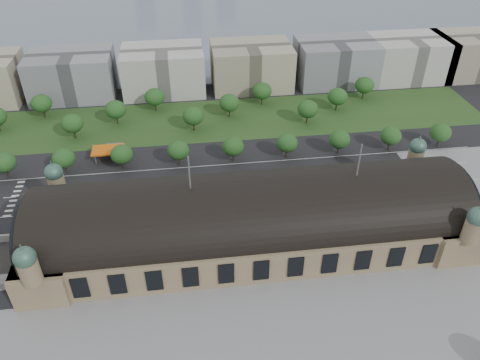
{
  "coord_description": "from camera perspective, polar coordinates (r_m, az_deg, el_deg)",
  "views": [
    {
      "loc": [
        -19.99,
        -121.01,
        113.77
      ],
      "look_at": [
        -1.6,
        18.45,
        14.0
      ],
      "focal_mm": 35.0,
      "sensor_mm": 36.0,
      "label": 1
    }
  ],
  "objects": [
    {
      "name": "ground",
      "position": [
        167.29,
        1.38,
        -7.52
      ],
      "size": [
        900.0,
        900.0,
        0.0
      ],
      "primitive_type": "plane",
      "color": "black",
      "rests_on": "ground"
    },
    {
      "name": "station",
      "position": [
        160.48,
        1.43,
        -4.82
      ],
      "size": [
        150.0,
        48.4,
        44.3
      ],
      "color": "#91835A",
      "rests_on": "ground"
    },
    {
      "name": "plaza_south",
      "position": [
        140.62,
        8.52,
        -19.25
      ],
      "size": [
        190.0,
        48.0,
        0.12
      ],
      "primitive_type": "cube",
      "color": "gray",
      "rests_on": "ground"
    },
    {
      "name": "road_slab",
      "position": [
        195.52,
        -6.11,
        -0.47
      ],
      "size": [
        260.0,
        26.0,
        0.1
      ],
      "primitive_type": "cube",
      "color": "black",
      "rests_on": "ground"
    },
    {
      "name": "grass_belt",
      "position": [
        242.43,
        -5.49,
        7.19
      ],
      "size": [
        300.0,
        45.0,
        0.1
      ],
      "primitive_type": "cube",
      "color": "#2B4A1D",
      "rests_on": "ground"
    },
    {
      "name": "petrol_station",
      "position": [
        219.4,
        -15.35,
        3.63
      ],
      "size": [
        14.0,
        13.0,
        5.05
      ],
      "color": "orange",
      "rests_on": "ground"
    },
    {
      "name": "lake",
      "position": [
        434.64,
        -4.91,
        20.05
      ],
      "size": [
        700.0,
        320.0,
        0.08
      ],
      "primitive_type": "cube",
      "color": "slate",
      "rests_on": "ground"
    },
    {
      "name": "office_2",
      "position": [
        280.14,
        -19.77,
        11.98
      ],
      "size": [
        45.0,
        32.0,
        24.0
      ],
      "primitive_type": "cube",
      "color": "gray",
      "rests_on": "ground"
    },
    {
      "name": "office_3",
      "position": [
        273.82,
        -9.31,
        13.07
      ],
      "size": [
        45.0,
        32.0,
        24.0
      ],
      "primitive_type": "cube",
      "color": "beige",
      "rests_on": "ground"
    },
    {
      "name": "office_4",
      "position": [
        276.55,
        1.37,
        13.74
      ],
      "size": [
        45.0,
        32.0,
        24.0
      ],
      "primitive_type": "cube",
      "color": "#B3A88C",
      "rests_on": "ground"
    },
    {
      "name": "office_5",
      "position": [
        288.06,
        11.56,
        13.96
      ],
      "size": [
        45.0,
        32.0,
        24.0
      ],
      "primitive_type": "cube",
      "color": "gray",
      "rests_on": "ground"
    },
    {
      "name": "office_6",
      "position": [
        305.13,
        19.85,
        13.82
      ],
      "size": [
        45.0,
        32.0,
        24.0
      ],
      "primitive_type": "cube",
      "color": "beige",
      "rests_on": "ground"
    },
    {
      "name": "office_7",
      "position": [
        324.81,
        26.37,
        13.52
      ],
      "size": [
        45.0,
        32.0,
        24.0
      ],
      "primitive_type": "cube",
      "color": "#B3A88C",
      "rests_on": "ground"
    },
    {
      "name": "tree_row_1",
      "position": [
        217.64,
        -26.81,
        1.93
      ],
      "size": [
        9.6,
        9.6,
        11.52
      ],
      "color": "#2D2116",
      "rests_on": "ground"
    },
    {
      "name": "tree_row_2",
      "position": [
        210.46,
        -20.7,
        2.49
      ],
      "size": [
        9.6,
        9.6,
        11.52
      ],
      "color": "#2D2116",
      "rests_on": "ground"
    },
    {
      "name": "tree_row_3",
      "position": [
        205.85,
        -14.23,
        3.05
      ],
      "size": [
        9.6,
        9.6,
        11.52
      ],
      "color": "#2D2116",
      "rests_on": "ground"
    },
    {
      "name": "tree_row_4",
      "position": [
        203.98,
        -7.54,
        3.59
      ],
      "size": [
        9.6,
        9.6,
        11.52
      ],
      "color": "#2D2116",
      "rests_on": "ground"
    },
    {
      "name": "tree_row_5",
      "position": [
        204.91,
        -0.82,
        4.08
      ],
      "size": [
        9.6,
        9.6,
        11.52
      ],
      "color": "#2D2116",
      "rests_on": "ground"
    },
    {
      "name": "tree_row_6",
      "position": [
        208.63,
        5.76,
        4.51
      ],
      "size": [
        9.6,
        9.6,
        11.52
      ],
      "color": "#2D2116",
      "rests_on": "ground"
    },
    {
      "name": "tree_row_7",
      "position": [
        214.97,
        12.03,
        4.86
      ],
      "size": [
        9.6,
        9.6,
        11.52
      ],
      "color": "#2D2116",
      "rests_on": "ground"
    },
    {
      "name": "tree_row_8",
      "position": [
        223.72,
        17.89,
        5.13
      ],
      "size": [
        9.6,
        9.6,
        11.52
      ],
      "color": "#2D2116",
      "rests_on": "ground"
    },
    {
      "name": "tree_row_9",
      "position": [
        234.62,
        23.26,
        5.34
      ],
      "size": [
        9.6,
        9.6,
        11.52
      ],
      "color": "#2D2116",
      "rests_on": "ground"
    },
    {
      "name": "tree_belt_2",
      "position": [
        261.44,
        -23.05,
        8.6
      ],
      "size": [
        10.4,
        10.4,
        12.48
      ],
      "color": "#2D2116",
      "rests_on": "ground"
    },
    {
      "name": "tree_belt_3",
      "position": [
        235.81,
        -19.76,
        6.52
      ],
      "size": [
        10.4,
        10.4,
        12.48
      ],
      "color": "#2D2116",
      "rests_on": "ground"
    },
    {
      "name": "tree_belt_4",
      "position": [
        242.89,
        -14.94,
        8.31
      ],
      "size": [
        10.4,
        10.4,
        12.48
      ],
      "color": "#2D2116",
      "rests_on": "ground"
    },
    {
      "name": "tree_belt_5",
      "position": [
        251.78,
        -10.38,
        9.93
      ],
      "size": [
        10.4,
        10.4,
        12.48
      ],
      "color": "#2D2116",
      "rests_on": "ground"
    },
    {
      "name": "tree_belt_6",
      "position": [
        229.81,
        -5.72,
        7.77
      ],
      "size": [
        10.4,
        10.4,
        12.48
      ],
      "color": "#2D2116",
      "rests_on": "ground"
    },
    {
      "name": "tree_belt_7",
      "position": [
        241.59,
        -1.31,
        9.38
      ],
      "size": [
        10.4,
        10.4,
        12.48
      ],
      "color": "#2D2116",
      "rests_on": "ground"
    },
    {
      "name": "tree_belt_8",
      "position": [
        254.82,
        2.71,
        10.79
      ],
      "size": [
        10.4,
        10.4,
        12.48
      ],
      "color": "#2D2116",
      "rests_on": "ground"
    },
    {
      "name": "tree_belt_9",
      "position": [
        237.74,
        8.27,
        8.56
      ],
      "size": [
        10.4,
        10.4,
        12.48
      ],
      "color": "#2D2116",
      "rests_on": "ground"
    },
    {
      "name": "tree_belt_10",
      "position": [
        253.45,
        11.8,
        9.93
      ],
      "size": [
        10.4,
        10.4,
        12.48
      ],
      "color": "#2D2116",
      "rests_on": "ground"
    },
    {
      "name": "tree_belt_11",
      "position": [
        270.12,
        14.94,
        11.1
      ],
      "size": [
        10.4,
        10.4,
        12.48
      ],
      "color": "#2D2116",
      "rests_on": "ground"
    },
    {
      "name": "traffic_car_1",
      "position": [
        203.18,
        -20.41,
        -0.98
      ],
      "size": [
        4.8,
        1.73,
        1.58
      ],
      "primitive_type": "imported",
      "rotation": [
        0.0,
        0.0,
        1.56
      ],
      "color": "#999CA2",
      "rests_on": "ground"
    },
    {
      "name": "traffic_car_2",
      "position": [
        192.37,
        -17.94,
        -2.62
      ],
      "size": [
        6.2,
        3.43,
        1.64
      ],
      "primitive_type": "imported",
      "rotation": [
        0.0,
        0.0,
        -1.45
      ],
      "color": "black",
      "rests_on": "ground"
    },
    {
      "name": "traffic_car_3",
      "position": [
        195.29,
        -6.92,
        -0.33
      ],
      "size": [
        4.97,
        2.26,
        1.41
      ],
      "primitive_type": "imported",
      "rotation": [
        0.0,
        0.0,
        1.63
      ],
      "color": "maroon",
      "rests_on": "ground"
    },
    {
      "name": "traffic_car_4",
      "position": [
        195.82,
        -0.82,
        0.05
      ],
      "size": [
        3.84,
        1.8,
        1.27
      ],
      "primitive_type": "imported",
      "rotation": [
        0.0,
        0.0,
        -1.49
      ],
      "color": "#1C1C4E",
      "rests_on": "ground"
    },
    {
      "name": "traffic_car_5",
      "position": [
        203.2,
        6.73,
        1.29
      ],
      "size": [
        4.94,
        2.2,
        1.57
      ],
      "primitive_type": "imported",
      "rotation": [
        0.0,
        0.0,
        1.46
      ],
      "color": "slate",
      "rests_on": "ground"
    },
    {
      "name": "traffic_car_6",
      "position": [
        204.53,
        18.1,
        -0.2
      ],
      "size": [
        5.32,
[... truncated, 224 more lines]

